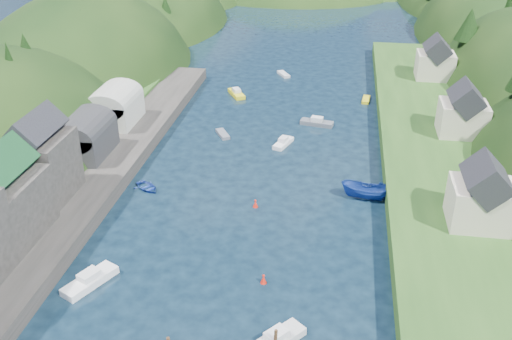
# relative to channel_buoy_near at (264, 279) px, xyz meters

# --- Properties ---
(ground) EXTENTS (600.00, 600.00, 0.00)m
(ground) POSITION_rel_channel_buoy_near_xyz_m (-3.60, 39.74, -0.48)
(ground) COLOR black
(ground) RESTS_ON ground
(hillside_left) EXTENTS (44.00, 245.56, 52.00)m
(hillside_left) POSITION_rel_channel_buoy_near_xyz_m (-48.60, 64.74, -8.51)
(hillside_left) COLOR black
(hillside_left) RESTS_ON ground
(far_hills) EXTENTS (103.00, 68.00, 44.00)m
(far_hills) POSITION_rel_channel_buoy_near_xyz_m (-2.38, 163.74, -11.28)
(far_hills) COLOR black
(far_hills) RESTS_ON ground
(hill_trees) EXTENTS (93.07, 149.57, 12.92)m
(hill_trees) POSITION_rel_channel_buoy_near_xyz_m (-2.63, 54.50, 10.65)
(hill_trees) COLOR black
(hill_trees) RESTS_ON ground
(quay_left) EXTENTS (12.00, 110.00, 2.00)m
(quay_left) POSITION_rel_channel_buoy_near_xyz_m (-27.60, 9.74, 0.52)
(quay_left) COLOR #2D2B28
(quay_left) RESTS_ON ground
(terrace_left_grass) EXTENTS (12.00, 110.00, 2.50)m
(terrace_left_grass) POSITION_rel_channel_buoy_near_xyz_m (-34.60, 9.74, 0.77)
(terrace_left_grass) COLOR #234719
(terrace_left_grass) RESTS_ON ground
(boat_sheds) EXTENTS (7.00, 21.00, 7.50)m
(boat_sheds) POSITION_rel_channel_buoy_near_xyz_m (-29.60, 28.74, 4.79)
(boat_sheds) COLOR #2D2D30
(boat_sheds) RESTS_ON quay_left
(terrace_right) EXTENTS (16.00, 120.00, 2.40)m
(terrace_right) POSITION_rel_channel_buoy_near_xyz_m (21.40, 29.74, 0.72)
(terrace_right) COLOR #234719
(terrace_right) RESTS_ON ground
(right_bank_cottages) EXTENTS (9.00, 59.24, 8.41)m
(right_bank_cottages) POSITION_rel_channel_buoy_near_xyz_m (24.40, 38.07, 5.36)
(right_bank_cottages) COLOR beige
(right_bank_cottages) RESTS_ON terrace_right
(channel_buoy_near) EXTENTS (0.70, 0.70, 1.10)m
(channel_buoy_near) POSITION_rel_channel_buoy_near_xyz_m (0.00, 0.00, 0.00)
(channel_buoy_near) COLOR red
(channel_buoy_near) RESTS_ON ground
(channel_buoy_far) EXTENTS (0.70, 0.70, 1.10)m
(channel_buoy_far) POSITION_rel_channel_buoy_near_xyz_m (-3.25, 15.05, 0.00)
(channel_buoy_far) COLOR red
(channel_buoy_far) RESTS_ON ground
(moored_boats) EXTENTS (35.26, 96.46, 2.51)m
(moored_boats) POSITION_rel_channel_buoy_near_xyz_m (-4.33, 8.45, 0.25)
(moored_boats) COLOR #1B3B97
(moored_boats) RESTS_ON ground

